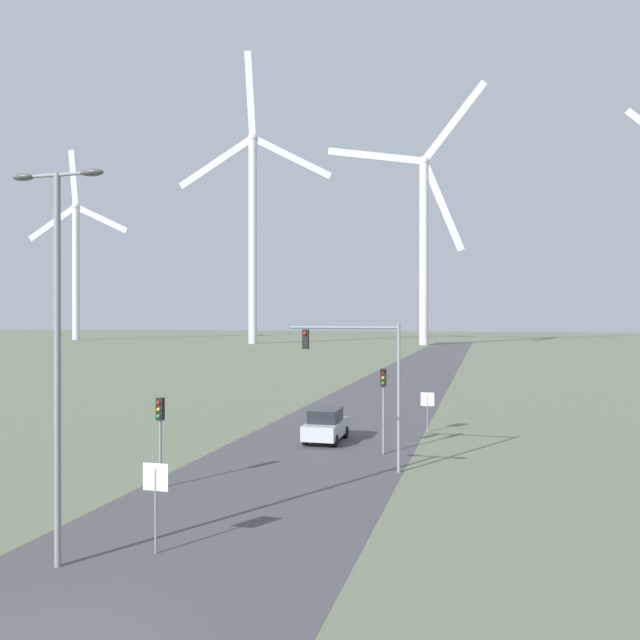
{
  "coord_description": "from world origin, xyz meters",
  "views": [
    {
      "loc": [
        8.53,
        -10.13,
        6.88
      ],
      "look_at": [
        0.0,
        21.86,
        6.75
      ],
      "focal_mm": 35.0,
      "sensor_mm": 36.0,
      "label": 1
    }
  ],
  "objects_px": {
    "traffic_light_post_near_right": "(383,392)",
    "car_approaching": "(326,425)",
    "wind_turbine_far_left": "(76,257)",
    "wind_turbine_center": "(424,229)",
    "stop_sign_far": "(427,404)",
    "streetlamp": "(57,323)",
    "traffic_light_mast_overhead": "(361,364)",
    "traffic_light_post_near_left": "(160,422)",
    "wind_turbine_left": "(253,217)",
    "stop_sign_near": "(156,490)"
  },
  "relations": [
    {
      "from": "streetlamp",
      "to": "wind_turbine_center",
      "type": "xyz_separation_m",
      "value": [
        -3.74,
        143.78,
        22.61
      ]
    },
    {
      "from": "streetlamp",
      "to": "stop_sign_far",
      "type": "height_order",
      "value": "streetlamp"
    },
    {
      "from": "stop_sign_near",
      "to": "traffic_light_post_near_left",
      "type": "relative_size",
      "value": 0.73
    },
    {
      "from": "wind_turbine_left",
      "to": "traffic_light_post_near_right",
      "type": "bearing_deg",
      "value": -66.13
    },
    {
      "from": "stop_sign_far",
      "to": "wind_turbine_center",
      "type": "distance_m",
      "value": 124.4
    },
    {
      "from": "wind_turbine_center",
      "to": "stop_sign_near",
      "type": "bearing_deg",
      "value": -87.64
    },
    {
      "from": "traffic_light_post_near_right",
      "to": "car_approaching",
      "type": "bearing_deg",
      "value": 147.87
    },
    {
      "from": "stop_sign_far",
      "to": "wind_turbine_left",
      "type": "relative_size",
      "value": 0.03
    },
    {
      "from": "streetlamp",
      "to": "traffic_light_mast_overhead",
      "type": "relative_size",
      "value": 1.63
    },
    {
      "from": "stop_sign_near",
      "to": "wind_turbine_left",
      "type": "relative_size",
      "value": 0.03
    },
    {
      "from": "stop_sign_far",
      "to": "wind_turbine_far_left",
      "type": "relative_size",
      "value": 0.04
    },
    {
      "from": "wind_turbine_left",
      "to": "streetlamp",
      "type": "bearing_deg",
      "value": -70.98
    },
    {
      "from": "streetlamp",
      "to": "wind_turbine_far_left",
      "type": "distance_m",
      "value": 189.99
    },
    {
      "from": "car_approaching",
      "to": "wind_turbine_far_left",
      "type": "bearing_deg",
      "value": 130.52
    },
    {
      "from": "traffic_light_post_near_right",
      "to": "traffic_light_post_near_left",
      "type": "bearing_deg",
      "value": -132.01
    },
    {
      "from": "streetlamp",
      "to": "wind_turbine_far_left",
      "type": "relative_size",
      "value": 0.19
    },
    {
      "from": "traffic_light_post_near_left",
      "to": "stop_sign_near",
      "type": "bearing_deg",
      "value": -61.67
    },
    {
      "from": "streetlamp",
      "to": "wind_turbine_left",
      "type": "relative_size",
      "value": 0.14
    },
    {
      "from": "stop_sign_far",
      "to": "wind_turbine_center",
      "type": "relative_size",
      "value": 0.04
    },
    {
      "from": "stop_sign_far",
      "to": "traffic_light_post_near_left",
      "type": "distance_m",
      "value": 17.85
    },
    {
      "from": "streetlamp",
      "to": "stop_sign_far",
      "type": "distance_m",
      "value": 24.95
    },
    {
      "from": "car_approaching",
      "to": "wind_turbine_far_left",
      "type": "relative_size",
      "value": 0.07
    },
    {
      "from": "wind_turbine_far_left",
      "to": "wind_turbine_left",
      "type": "distance_m",
      "value": 64.98
    },
    {
      "from": "wind_turbine_left",
      "to": "wind_turbine_center",
      "type": "xyz_separation_m",
      "value": [
        44.57,
        3.65,
        -4.1
      ]
    },
    {
      "from": "traffic_light_mast_overhead",
      "to": "traffic_light_post_near_left",
      "type": "bearing_deg",
      "value": -145.53
    },
    {
      "from": "car_approaching",
      "to": "wind_turbine_center",
      "type": "xyz_separation_m",
      "value": [
        -6.6,
        125.1,
        28.42
      ]
    },
    {
      "from": "wind_turbine_far_left",
      "to": "wind_turbine_left",
      "type": "xyz_separation_m",
      "value": [
        63.29,
        -12.47,
        7.82
      ]
    },
    {
      "from": "stop_sign_near",
      "to": "wind_turbine_center",
      "type": "distance_m",
      "value": 144.98
    },
    {
      "from": "stop_sign_near",
      "to": "car_approaching",
      "type": "height_order",
      "value": "stop_sign_near"
    },
    {
      "from": "traffic_light_mast_overhead",
      "to": "wind_turbine_center",
      "type": "distance_m",
      "value": 133.55
    },
    {
      "from": "car_approaching",
      "to": "stop_sign_far",
      "type": "bearing_deg",
      "value": 40.28
    },
    {
      "from": "stop_sign_far",
      "to": "traffic_light_mast_overhead",
      "type": "bearing_deg",
      "value": -101.37
    },
    {
      "from": "traffic_light_post_near_right",
      "to": "wind_turbine_center",
      "type": "bearing_deg",
      "value": 94.56
    },
    {
      "from": "wind_turbine_far_left",
      "to": "streetlamp",
      "type": "bearing_deg",
      "value": -53.82
    },
    {
      "from": "stop_sign_near",
      "to": "wind_turbine_center",
      "type": "relative_size",
      "value": 0.04
    },
    {
      "from": "streetlamp",
      "to": "wind_turbine_center",
      "type": "height_order",
      "value": "wind_turbine_center"
    },
    {
      "from": "stop_sign_far",
      "to": "car_approaching",
      "type": "xyz_separation_m",
      "value": [
        -5.18,
        -4.39,
        -0.74
      ]
    },
    {
      "from": "stop_sign_far",
      "to": "traffic_light_post_near_right",
      "type": "height_order",
      "value": "traffic_light_post_near_right"
    },
    {
      "from": "traffic_light_post_near_right",
      "to": "car_approaching",
      "type": "relative_size",
      "value": 1.04
    },
    {
      "from": "streetlamp",
      "to": "wind_turbine_center",
      "type": "distance_m",
      "value": 145.59
    },
    {
      "from": "traffic_light_post_near_right",
      "to": "wind_turbine_center",
      "type": "xyz_separation_m",
      "value": [
        -10.17,
        127.34,
        26.19
      ]
    },
    {
      "from": "stop_sign_near",
      "to": "wind_turbine_far_left",
      "type": "xyz_separation_m",
      "value": [
        -113.73,
        151.04,
        23.77
      ]
    },
    {
      "from": "traffic_light_post_near_right",
      "to": "car_approaching",
      "type": "xyz_separation_m",
      "value": [
        -3.57,
        2.24,
        -2.23
      ]
    },
    {
      "from": "wind_turbine_far_left",
      "to": "wind_turbine_center",
      "type": "bearing_deg",
      "value": -4.67
    },
    {
      "from": "traffic_light_post_near_left",
      "to": "wind_turbine_center",
      "type": "bearing_deg",
      "value": 91.04
    },
    {
      "from": "streetlamp",
      "to": "traffic_light_post_near_left",
      "type": "height_order",
      "value": "streetlamp"
    },
    {
      "from": "car_approaching",
      "to": "wind_turbine_center",
      "type": "distance_m",
      "value": 128.46
    },
    {
      "from": "traffic_light_post_near_left",
      "to": "wind_turbine_far_left",
      "type": "distance_m",
      "value": 183.41
    },
    {
      "from": "streetlamp",
      "to": "stop_sign_near",
      "type": "bearing_deg",
      "value": 36.14
    },
    {
      "from": "traffic_light_post_near_left",
      "to": "wind_turbine_far_left",
      "type": "relative_size",
      "value": 0.06
    }
  ]
}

